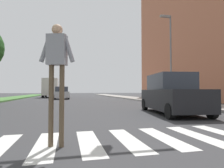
# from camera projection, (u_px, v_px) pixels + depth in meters

# --- Properties ---
(ground_plane) EXTENTS (140.00, 140.00, 0.00)m
(ground_plane) POSITION_uv_depth(u_px,v_px,m) (71.00, 99.00, 24.65)
(ground_plane) COLOR #38383A
(crosswalk) EXTENTS (7.65, 2.20, 0.01)m
(crosswalk) POSITION_uv_depth(u_px,v_px,m) (89.00, 142.00, 4.15)
(crosswalk) COLOR silver
(crosswalk) RESTS_ON ground_plane
(sidewalk_right) EXTENTS (3.00, 64.00, 0.15)m
(sidewalk_right) POSITION_uv_depth(u_px,v_px,m) (139.00, 99.00, 24.68)
(sidewalk_right) COLOR #9E9991
(sidewalk_right) RESTS_ON ground_plane
(street_lamp_right) EXTENTS (1.02, 0.24, 7.50)m
(street_lamp_right) POSITION_uv_depth(u_px,v_px,m) (170.00, 51.00, 16.27)
(street_lamp_right) COLOR slate
(street_lamp_right) RESTS_ON sidewalk_right
(pedestrian_performer) EXTENTS (0.74, 0.34, 2.49)m
(pedestrian_performer) POSITION_uv_depth(u_px,v_px,m) (57.00, 65.00, 3.85)
(pedestrian_performer) COLOR brown
(pedestrian_performer) RESTS_ON ground_plane
(suv_crossing) EXTENTS (2.53, 4.82, 1.97)m
(suv_crossing) POSITION_uv_depth(u_px,v_px,m) (171.00, 95.00, 9.39)
(suv_crossing) COLOR black
(suv_crossing) RESTS_ON ground_plane
(sedan_midblock) EXTENTS (2.23, 4.43, 1.67)m
(sedan_midblock) POSITION_uv_depth(u_px,v_px,m) (61.00, 93.00, 25.64)
(sedan_midblock) COLOR #B7B7BC
(sedan_midblock) RESTS_ON ground_plane
(truck_box_delivery) EXTENTS (2.40, 6.20, 3.10)m
(truck_box_delivery) POSITION_uv_depth(u_px,v_px,m) (51.00, 88.00, 31.79)
(truck_box_delivery) COLOR silver
(truck_box_delivery) RESTS_ON ground_plane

